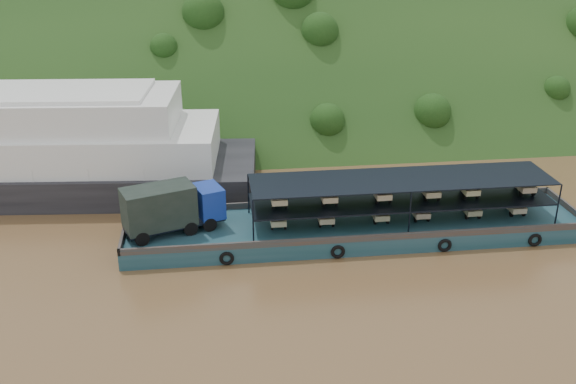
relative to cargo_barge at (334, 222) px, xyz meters
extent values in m
plane|color=brown|center=(-1.39, -1.33, -1.23)|extent=(160.00, 160.00, 0.00)
cube|color=#173814|center=(-1.39, 34.67, -1.23)|extent=(140.00, 39.60, 39.60)
cube|color=#133A42|center=(1.60, 0.03, -0.63)|extent=(35.00, 7.00, 1.20)
cube|color=#592D19|center=(1.60, 3.43, 0.22)|extent=(35.00, 0.20, 0.50)
cube|color=#592D19|center=(1.60, -3.37, 0.22)|extent=(35.00, 0.20, 0.50)
cube|color=#592D19|center=(19.00, 0.03, 0.22)|extent=(0.20, 7.00, 0.50)
cube|color=#592D19|center=(-15.80, 0.03, 0.22)|extent=(0.20, 7.00, 0.50)
torus|color=black|center=(-8.40, -3.52, -0.68)|extent=(1.06, 0.26, 1.06)
torus|color=black|center=(-0.40, -3.52, -0.68)|extent=(1.06, 0.26, 1.06)
torus|color=black|center=(7.60, -3.52, -0.68)|extent=(1.06, 0.26, 1.06)
torus|color=black|center=(14.60, -3.52, -0.68)|extent=(1.06, 0.26, 1.06)
cylinder|color=black|center=(-14.31, -2.01, 0.50)|extent=(1.12, 0.71, 1.06)
cylinder|color=black|center=(-15.07, 0.08, 0.50)|extent=(1.12, 0.71, 1.06)
cylinder|color=black|center=(-10.92, -0.78, 0.50)|extent=(1.12, 0.71, 1.06)
cylinder|color=black|center=(-11.68, 1.31, 0.50)|extent=(1.12, 0.71, 1.06)
cylinder|color=black|center=(-9.52, -0.28, 0.50)|extent=(1.12, 0.71, 1.06)
cylinder|color=black|center=(-10.28, 1.82, 0.50)|extent=(1.12, 0.71, 1.06)
cube|color=black|center=(-12.10, -0.03, 0.66)|extent=(7.58, 4.66, 0.21)
cube|color=navy|center=(-9.50, 0.92, 1.88)|extent=(2.57, 3.01, 2.34)
cube|color=black|center=(-8.65, 1.22, 2.31)|extent=(0.78, 2.02, 0.96)
cube|color=black|center=(-13.09, -0.39, 2.20)|extent=(5.66, 4.13, 2.97)
cube|color=black|center=(5.10, 0.03, 1.63)|extent=(23.00, 5.00, 0.12)
cube|color=black|center=(5.10, 0.03, 3.27)|extent=(23.00, 5.00, 0.08)
cylinder|color=black|center=(-6.40, -2.47, 1.62)|extent=(0.12, 0.12, 3.30)
cylinder|color=black|center=(-6.40, 2.53, 1.62)|extent=(0.12, 0.12, 3.30)
cylinder|color=black|center=(5.10, -2.47, 1.62)|extent=(0.12, 0.12, 3.30)
cylinder|color=black|center=(5.10, 2.53, 1.62)|extent=(0.12, 0.12, 3.30)
cylinder|color=black|center=(16.60, -2.47, 1.62)|extent=(0.12, 0.12, 3.30)
cylinder|color=black|center=(16.60, 2.53, 1.62)|extent=(0.12, 0.12, 3.30)
cylinder|color=black|center=(-4.40, 1.08, 0.23)|extent=(0.12, 0.52, 0.52)
cylinder|color=black|center=(-4.90, -0.72, 0.23)|extent=(0.14, 0.52, 0.52)
cylinder|color=black|center=(-3.90, -0.72, 0.23)|extent=(0.14, 0.52, 0.52)
cube|color=beige|center=(-4.40, -0.37, 0.57)|extent=(1.15, 1.50, 0.44)
cube|color=#AE0B1D|center=(-4.40, 0.78, 0.75)|extent=(0.55, 0.80, 0.80)
cube|color=#AE0B1D|center=(-4.40, 0.58, 1.25)|extent=(0.50, 0.10, 0.10)
cylinder|color=black|center=(-0.75, 1.08, 0.23)|extent=(0.12, 0.52, 0.52)
cylinder|color=black|center=(-1.25, -0.72, 0.23)|extent=(0.14, 0.52, 0.52)
cylinder|color=black|center=(-0.25, -0.72, 0.23)|extent=(0.14, 0.52, 0.52)
cube|color=beige|center=(-0.75, -0.37, 0.57)|extent=(1.15, 1.50, 0.44)
cube|color=#B40C16|center=(-0.75, 0.78, 0.75)|extent=(0.55, 0.80, 0.80)
cube|color=#B40C16|center=(-0.75, 0.58, 1.25)|extent=(0.50, 0.10, 0.10)
cylinder|color=black|center=(3.48, 1.08, 0.23)|extent=(0.12, 0.52, 0.52)
cylinder|color=black|center=(2.98, -0.72, 0.23)|extent=(0.14, 0.52, 0.52)
cylinder|color=black|center=(3.98, -0.72, 0.23)|extent=(0.14, 0.52, 0.52)
cube|color=#C5BC8B|center=(3.48, -0.37, 0.57)|extent=(1.15, 1.50, 0.44)
cube|color=red|center=(3.48, 0.78, 0.75)|extent=(0.55, 0.80, 0.80)
cube|color=red|center=(3.48, 0.58, 1.25)|extent=(0.50, 0.10, 0.10)
cylinder|color=black|center=(6.68, 1.08, 0.23)|extent=(0.12, 0.52, 0.52)
cylinder|color=black|center=(6.18, -0.72, 0.23)|extent=(0.14, 0.52, 0.52)
cylinder|color=black|center=(7.18, -0.72, 0.23)|extent=(0.14, 0.52, 0.52)
cube|color=#C3AE8A|center=(6.68, -0.37, 0.57)|extent=(1.15, 1.50, 0.44)
cube|color=#B40C22|center=(6.68, 0.78, 0.75)|extent=(0.55, 0.80, 0.80)
cube|color=#B40C22|center=(6.68, 0.58, 1.25)|extent=(0.50, 0.10, 0.10)
cylinder|color=black|center=(10.77, 1.08, 0.23)|extent=(0.12, 0.52, 0.52)
cylinder|color=black|center=(10.27, -0.72, 0.23)|extent=(0.14, 0.52, 0.52)
cylinder|color=black|center=(11.27, -0.72, 0.23)|extent=(0.14, 0.52, 0.52)
cube|color=#BAB283|center=(10.77, -0.37, 0.57)|extent=(1.15, 1.50, 0.44)
cube|color=red|center=(10.77, 0.78, 0.75)|extent=(0.55, 0.80, 0.80)
cube|color=red|center=(10.77, 0.58, 1.25)|extent=(0.50, 0.10, 0.10)
cylinder|color=black|center=(14.41, 1.08, 0.23)|extent=(0.12, 0.52, 0.52)
cylinder|color=black|center=(13.91, -0.72, 0.23)|extent=(0.14, 0.52, 0.52)
cylinder|color=black|center=(14.91, -0.72, 0.23)|extent=(0.14, 0.52, 0.52)
cube|color=beige|center=(14.41, -0.37, 0.57)|extent=(1.15, 1.50, 0.44)
cube|color=red|center=(14.41, 0.78, 0.75)|extent=(0.55, 0.80, 0.80)
cube|color=red|center=(14.41, 0.58, 1.25)|extent=(0.50, 0.10, 0.10)
cylinder|color=black|center=(-4.32, 1.08, 1.95)|extent=(0.12, 0.52, 0.52)
cylinder|color=black|center=(-4.82, -0.72, 1.95)|extent=(0.14, 0.52, 0.52)
cylinder|color=black|center=(-3.82, -0.72, 1.95)|extent=(0.14, 0.52, 0.52)
cube|color=beige|center=(-4.32, -0.37, 2.29)|extent=(1.15, 1.50, 0.44)
cube|color=#193B98|center=(-4.32, 0.78, 2.47)|extent=(0.55, 0.80, 0.80)
cube|color=#193B98|center=(-4.32, 0.58, 2.97)|extent=(0.50, 0.10, 0.10)
cylinder|color=black|center=(-0.56, 1.08, 1.95)|extent=(0.12, 0.52, 0.52)
cylinder|color=black|center=(-1.06, -0.72, 1.95)|extent=(0.14, 0.52, 0.52)
cylinder|color=black|center=(-0.06, -0.72, 1.95)|extent=(0.14, 0.52, 0.52)
cube|color=beige|center=(-0.56, -0.37, 2.29)|extent=(1.15, 1.50, 0.44)
cube|color=navy|center=(-0.56, 0.78, 2.47)|extent=(0.55, 0.80, 0.80)
cube|color=navy|center=(-0.56, 0.58, 2.97)|extent=(0.50, 0.10, 0.10)
cylinder|color=black|center=(3.55, 1.08, 1.95)|extent=(0.12, 0.52, 0.52)
cylinder|color=black|center=(3.05, -0.72, 1.95)|extent=(0.14, 0.52, 0.52)
cylinder|color=black|center=(4.05, -0.72, 1.95)|extent=(0.14, 0.52, 0.52)
cube|color=beige|center=(3.55, -0.37, 2.29)|extent=(1.15, 1.50, 0.44)
cube|color=red|center=(3.55, 0.78, 2.47)|extent=(0.55, 0.80, 0.80)
cube|color=red|center=(3.55, 0.58, 2.97)|extent=(0.50, 0.10, 0.10)
cylinder|color=black|center=(7.33, 1.08, 1.95)|extent=(0.12, 0.52, 0.52)
cylinder|color=black|center=(6.83, -0.72, 1.95)|extent=(0.14, 0.52, 0.52)
cylinder|color=black|center=(7.83, -0.72, 1.95)|extent=(0.14, 0.52, 0.52)
cube|color=beige|center=(7.33, -0.37, 2.29)|extent=(1.15, 1.50, 0.44)
cube|color=beige|center=(7.33, 0.78, 2.47)|extent=(0.55, 0.80, 0.80)
cube|color=beige|center=(7.33, 0.58, 2.97)|extent=(0.50, 0.10, 0.10)
cylinder|color=black|center=(10.43, 1.08, 1.95)|extent=(0.12, 0.52, 0.52)
cylinder|color=black|center=(9.93, -0.72, 1.95)|extent=(0.14, 0.52, 0.52)
cylinder|color=black|center=(10.93, -0.72, 1.95)|extent=(0.14, 0.52, 0.52)
cube|color=beige|center=(10.43, -0.37, 2.29)|extent=(1.15, 1.50, 0.44)
cube|color=red|center=(10.43, 0.78, 2.47)|extent=(0.55, 0.80, 0.80)
cube|color=red|center=(10.43, 0.58, 2.97)|extent=(0.50, 0.10, 0.10)
cylinder|color=black|center=(14.94, 1.08, 1.95)|extent=(0.12, 0.52, 0.52)
cylinder|color=black|center=(14.44, -0.72, 1.95)|extent=(0.14, 0.52, 0.52)
cylinder|color=black|center=(15.44, -0.72, 1.95)|extent=(0.14, 0.52, 0.52)
cube|color=#CCB590|center=(14.94, -0.37, 2.29)|extent=(1.15, 1.50, 0.44)
cube|color=beige|center=(14.94, 0.78, 2.47)|extent=(0.55, 0.80, 0.80)
cube|color=beige|center=(14.94, 0.58, 2.97)|extent=(0.50, 0.10, 0.10)
cube|color=black|center=(-27.85, 12.91, 0.13)|extent=(46.07, 15.27, 2.71)
camera|label=1|loc=(-8.99, -43.55, 21.48)|focal=40.00mm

